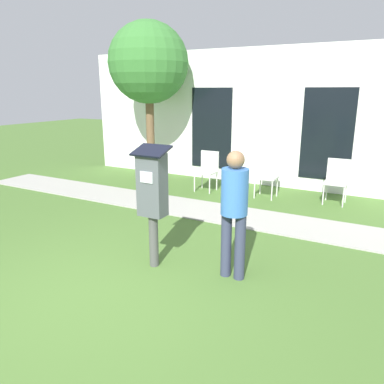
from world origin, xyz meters
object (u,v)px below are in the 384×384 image
(person_standing, at_px, (234,205))
(outdoor_chair_right, at_px, (337,178))
(outdoor_chair_left, at_px, (208,168))
(parking_meter, at_px, (152,191))
(outdoor_chair_middle, at_px, (268,173))

(person_standing, xyz_separation_m, outdoor_chair_right, (0.63, 3.95, -0.40))
(outdoor_chair_right, bearing_deg, outdoor_chair_left, 171.30)
(person_standing, distance_m, outdoor_chair_left, 4.19)
(outdoor_chair_right, bearing_deg, parking_meter, -127.80)
(parking_meter, bearing_deg, person_standing, 11.25)
(person_standing, distance_m, outdoor_chair_right, 4.02)
(outdoor_chair_left, distance_m, outdoor_chair_right, 2.77)
(outdoor_chair_middle, height_order, outdoor_chair_right, same)
(parking_meter, xyz_separation_m, person_standing, (1.03, 0.20, -0.09))
(outdoor_chair_left, bearing_deg, outdoor_chair_middle, 25.59)
(outdoor_chair_middle, relative_size, outdoor_chair_right, 1.00)
(outdoor_chair_right, bearing_deg, outdoor_chair_middle, 172.49)
(person_standing, xyz_separation_m, outdoor_chair_middle, (-0.75, 3.74, -0.40))
(outdoor_chair_left, bearing_deg, outdoor_chair_right, 26.78)
(parking_meter, distance_m, outdoor_chair_right, 4.50)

